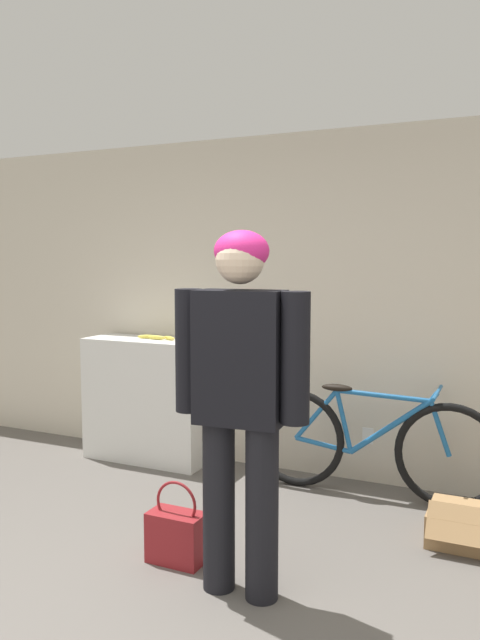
# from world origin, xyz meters

# --- Properties ---
(wall_back) EXTENTS (8.00, 0.07, 2.60)m
(wall_back) POSITION_xyz_m (0.00, 2.71, 1.30)
(wall_back) COLOR beige
(wall_back) RESTS_ON ground_plane
(side_shelf) EXTENTS (1.04, 0.42, 1.00)m
(side_shelf) POSITION_xyz_m (-1.23, 2.45, 0.50)
(side_shelf) COLOR white
(side_shelf) RESTS_ON ground_plane
(person) EXTENTS (0.70, 0.26, 1.80)m
(person) POSITION_xyz_m (0.35, 0.87, 1.05)
(person) COLOR black
(person) RESTS_ON ground_plane
(bicycle) EXTENTS (1.78, 0.46, 0.79)m
(bicycle) POSITION_xyz_m (0.62, 2.39, 0.38)
(bicycle) COLOR black
(bicycle) RESTS_ON ground_plane
(banana) EXTENTS (0.37, 0.09, 0.04)m
(banana) POSITION_xyz_m (-1.14, 2.45, 1.02)
(banana) COLOR #EAD64C
(banana) RESTS_ON side_shelf
(handbag) EXTENTS (0.31, 0.17, 0.46)m
(handbag) POSITION_xyz_m (-0.10, 1.01, 0.15)
(handbag) COLOR maroon
(handbag) RESTS_ON ground_plane
(cardboard_box) EXTENTS (0.55, 0.48, 0.27)m
(cardboard_box) POSITION_xyz_m (1.38, 1.93, 0.10)
(cardboard_box) COLOR #A87F51
(cardboard_box) RESTS_ON ground_plane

